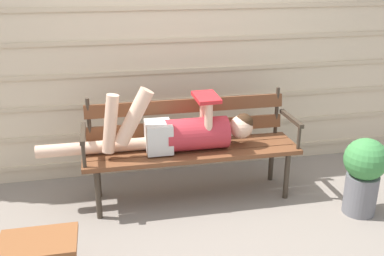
# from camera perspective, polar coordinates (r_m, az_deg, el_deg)

# --- Properties ---
(ground_plane) EXTENTS (12.00, 12.00, 0.00)m
(ground_plane) POSITION_cam_1_polar(r_m,az_deg,el_deg) (3.56, 0.56, -10.28)
(ground_plane) COLOR gray
(house_siding) EXTENTS (5.10, 0.08, 2.43)m
(house_siding) POSITION_cam_1_polar(r_m,az_deg,el_deg) (3.86, -1.89, 11.51)
(house_siding) COLOR beige
(house_siding) RESTS_ON ground
(park_bench) EXTENTS (1.72, 0.45, 0.85)m
(park_bench) POSITION_cam_1_polar(r_m,az_deg,el_deg) (3.55, -0.22, -1.69)
(park_bench) COLOR brown
(park_bench) RESTS_ON ground
(reclining_person) EXTENTS (1.70, 0.26, 0.55)m
(reclining_person) POSITION_cam_1_polar(r_m,az_deg,el_deg) (3.42, -1.80, -0.48)
(reclining_person) COLOR #B72D38
(footstool) EXTENTS (0.46, 0.32, 0.30)m
(footstool) POSITION_cam_1_polar(r_m,az_deg,el_deg) (2.84, -19.41, -14.51)
(footstool) COLOR brown
(footstool) RESTS_ON ground
(potted_plant) EXTENTS (0.32, 0.32, 0.62)m
(potted_plant) POSITION_cam_1_polar(r_m,az_deg,el_deg) (3.58, 21.49, -5.39)
(potted_plant) COLOR slate
(potted_plant) RESTS_ON ground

